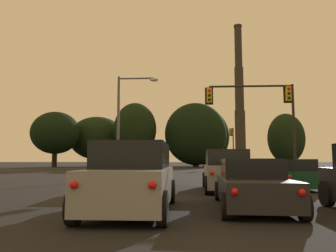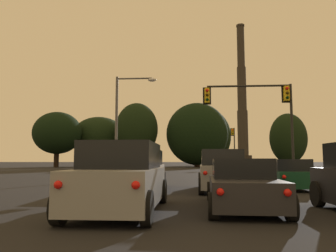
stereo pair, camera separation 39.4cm
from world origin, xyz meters
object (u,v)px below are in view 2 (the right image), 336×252
object	(u,v)px
sedan_center_lane_second	(242,185)
smokestack	(242,108)
suv_left_lane_front	(143,170)
traffic_light_overhead_right	(262,106)
suv_left_lane_second	(122,178)
traffic_light_far_right	(234,142)
hatchback_right_lane_front	(288,175)
suv_center_lane_front	(221,171)
street_lamp	(123,115)

from	to	relation	value
sedan_center_lane_second	smokestack	size ratio (longest dim) A/B	0.08
suv_left_lane_front	traffic_light_overhead_right	size ratio (longest dim) A/B	0.74
sedan_center_lane_second	suv_left_lane_second	xyz separation A→B (m)	(-3.33, -0.85, 0.23)
sedan_center_lane_second	smokestack	bearing A→B (deg)	83.52
suv_left_lane_second	traffic_light_far_right	distance (m)	45.77
hatchback_right_lane_front	sedan_center_lane_second	world-z (taller)	hatchback_right_lane_front
sedan_center_lane_second	traffic_light_overhead_right	xyz separation A→B (m)	(3.59, 13.17, 4.47)
hatchback_right_lane_front	traffic_light_overhead_right	distance (m)	8.09
hatchback_right_lane_front	traffic_light_overhead_right	size ratio (longest dim) A/B	0.62
suv_center_lane_front	hatchback_right_lane_front	bearing A→B (deg)	16.90
hatchback_right_lane_front	street_lamp	distance (m)	12.94
suv_center_lane_front	suv_left_lane_second	size ratio (longest dim) A/B	1.01
suv_center_lane_front	traffic_light_far_right	distance (m)	38.92
hatchback_right_lane_front	suv_left_lane_second	distance (m)	9.80
sedan_center_lane_second	smokestack	world-z (taller)	smokestack
suv_center_lane_front	hatchback_right_lane_front	distance (m)	3.39
suv_left_lane_second	sedan_center_lane_second	bearing A→B (deg)	14.55
street_lamp	smokestack	bearing A→B (deg)	76.22
traffic_light_far_right	smokestack	size ratio (longest dim) A/B	0.12
suv_center_lane_front	traffic_light_overhead_right	bearing A→B (deg)	66.07
hatchback_right_lane_front	traffic_light_far_right	world-z (taller)	traffic_light_far_right
traffic_light_far_right	smokestack	world-z (taller)	smokestack
traffic_light_far_right	sedan_center_lane_second	bearing A→B (deg)	-97.41
street_lamp	sedan_center_lane_second	bearing A→B (deg)	-65.62
traffic_light_overhead_right	suv_center_lane_front	bearing A→B (deg)	-115.56
suv_left_lane_second	traffic_light_overhead_right	xyz separation A→B (m)	(6.92, 14.01, 4.24)
hatchback_right_lane_front	traffic_light_overhead_right	bearing A→B (deg)	87.94
smokestack	street_lamp	bearing A→B (deg)	-103.78
suv_center_lane_front	traffic_light_overhead_right	size ratio (longest dim) A/B	0.74
hatchback_right_lane_front	traffic_light_far_right	bearing A→B (deg)	87.38
hatchback_right_lane_front	suv_left_lane_second	size ratio (longest dim) A/B	0.84
suv_center_lane_front	smokestack	distance (m)	118.61
suv_left_lane_front	smokestack	bearing A→B (deg)	75.97
suv_center_lane_front	traffic_light_overhead_right	world-z (taller)	traffic_light_overhead_right
street_lamp	smokestack	distance (m)	110.99
hatchback_right_lane_front	sedan_center_lane_second	bearing A→B (deg)	-115.29
suv_center_lane_front	traffic_light_overhead_right	xyz separation A→B (m)	(3.64, 7.61, 4.24)
suv_center_lane_front	suv_left_lane_second	distance (m)	7.19
hatchback_right_lane_front	suv_left_lane_second	xyz separation A→B (m)	(-6.54, -7.29, 0.23)
street_lamp	smokestack	xyz separation A→B (m)	(26.10, 106.47, 17.39)
suv_left_lane_front	smokestack	size ratio (longest dim) A/B	0.09
sedan_center_lane_second	suv_left_lane_front	distance (m)	7.14
sedan_center_lane_second	traffic_light_far_right	size ratio (longest dim) A/B	0.72
smokestack	suv_left_lane_second	bearing A→B (deg)	-100.75
suv_left_lane_front	traffic_light_overhead_right	bearing A→B (deg)	41.58
traffic_light_overhead_right	traffic_light_far_right	bearing A→B (deg)	86.07
smokestack	traffic_light_far_right	bearing A→B (deg)	-100.35
sedan_center_lane_second	suv_left_lane_front	bearing A→B (deg)	124.60
hatchback_right_lane_front	sedan_center_lane_second	size ratio (longest dim) A/B	0.87
hatchback_right_lane_front	smokestack	size ratio (longest dim) A/B	0.07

